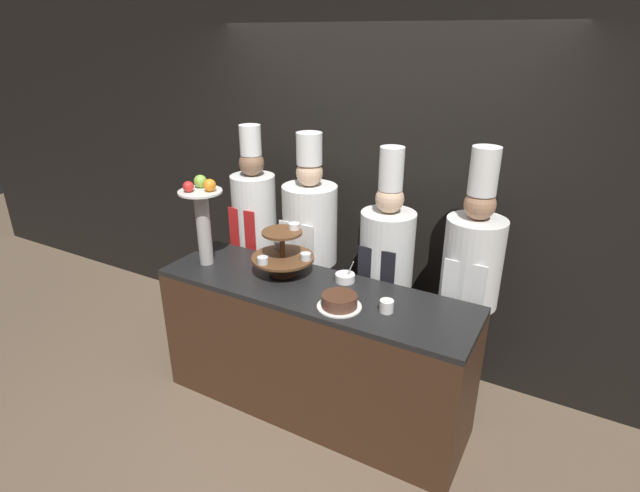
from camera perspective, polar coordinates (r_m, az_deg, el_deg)
ground_plane at (r=3.52m, az=-3.43°, el=-20.49°), size 14.00×14.00×0.00m
wall_back at (r=3.75m, az=6.02°, el=7.11°), size 10.00×0.06×2.80m
buffet_counter at (r=3.42m, az=-0.84°, el=-11.75°), size 2.09×0.60×0.94m
tiered_stand at (r=3.30m, az=-4.24°, el=-0.72°), size 0.42×0.42×0.34m
fruit_pedestal at (r=3.46m, az=-13.27°, el=3.65°), size 0.29×0.29×0.62m
cake_round at (r=2.94m, az=2.23°, el=-6.34°), size 0.27×0.27×0.08m
cup_white at (r=2.92m, az=7.62°, el=-6.82°), size 0.08×0.08×0.07m
serving_bowl_far at (r=3.25m, az=2.88°, el=-3.62°), size 0.13×0.13×0.15m
chef_left at (r=3.96m, az=-7.43°, el=1.83°), size 0.34×0.34×1.82m
chef_center_left at (r=3.70m, az=-1.16°, el=0.20°), size 0.40×0.40×1.81m
chef_center_right at (r=3.48m, az=7.52°, el=-2.44°), size 0.37×0.37×1.77m
chef_right at (r=3.32m, az=16.74°, el=-3.85°), size 0.37×0.37×1.83m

